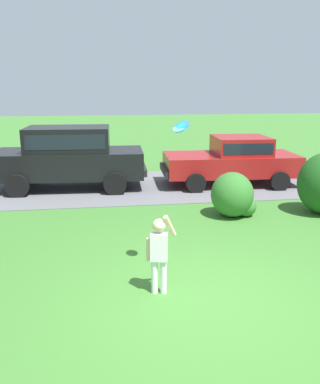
{
  "coord_description": "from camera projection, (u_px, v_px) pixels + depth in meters",
  "views": [
    {
      "loc": [
        -1.42,
        -5.39,
        3.14
      ],
      "look_at": [
        -0.3,
        2.36,
        1.1
      ],
      "focal_mm": 38.46,
      "sensor_mm": 36.0,
      "label": 1
    }
  ],
  "objects": [
    {
      "name": "ground_plane",
      "position": [
        202.0,
        302.0,
        6.15
      ],
      "size": [
        80.0,
        80.0,
        0.0
      ],
      "primitive_type": "plane",
      "color": "#3D752D"
    },
    {
      "name": "driveway_strip",
      "position": [
        147.0,
        186.0,
        13.19
      ],
      "size": [
        28.0,
        4.4,
        0.02
      ],
      "primitive_type": "cube",
      "color": "slate",
      "rests_on": "ground"
    },
    {
      "name": "shrub_near_tree",
      "position": [
        234.0,
        196.0,
        10.04
      ],
      "size": [
        1.13,
        1.1,
        1.1
      ],
      "color": "#33702B",
      "rests_on": "ground"
    },
    {
      "name": "parked_sedan",
      "position": [
        234.0,
        159.0,
        13.2
      ],
      "size": [
        4.47,
        2.23,
        1.56
      ],
      "color": "maroon",
      "rests_on": "ground"
    },
    {
      "name": "parked_suv",
      "position": [
        69.0,
        154.0,
        12.63
      ],
      "size": [
        4.77,
        2.24,
        1.92
      ],
      "color": "black",
      "rests_on": "ground"
    },
    {
      "name": "child_thrower",
      "position": [
        159.0,
        250.0,
        6.23
      ],
      "size": [
        0.47,
        0.23,
        1.29
      ],
      "color": "white",
      "rests_on": "ground"
    },
    {
      "name": "frisbee",
      "position": [
        181.0,
        127.0,
        6.39
      ],
      "size": [
        0.29,
        0.28,
        0.23
      ],
      "color": "#337FDB"
    }
  ]
}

